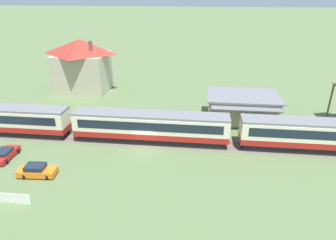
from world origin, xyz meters
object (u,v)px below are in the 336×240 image
at_px(station_house_red_roof, 82,65).
at_px(station_building, 242,107).
at_px(parked_car_orange, 37,171).
at_px(parked_car_red, 5,154).
at_px(passenger_train, 153,126).

bearing_deg(station_house_red_roof, station_building, -20.41).
bearing_deg(parked_car_orange, station_building, 33.46).
bearing_deg(station_house_red_roof, parked_car_orange, -78.99).
bearing_deg(station_house_red_roof, parked_car_red, -90.09).
relative_size(passenger_train, parked_car_red, 15.90).
relative_size(station_house_red_roof, parked_car_red, 2.57).
relative_size(station_building, parked_car_orange, 2.61).
xyz_separation_m(passenger_train, station_house_red_roof, (-17.17, 19.91, 2.98)).
bearing_deg(parked_car_orange, passenger_train, 35.75).
bearing_deg(station_house_red_roof, passenger_train, -49.22).
bearing_deg(parked_car_red, parked_car_orange, -119.40).
xyz_separation_m(station_building, station_house_red_roof, (-29.78, 11.08, 3.17)).
relative_size(station_building, station_house_red_roof, 1.05).
bearing_deg(parked_car_orange, station_house_red_roof, 97.24).
distance_m(station_building, parked_car_orange, 30.25).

